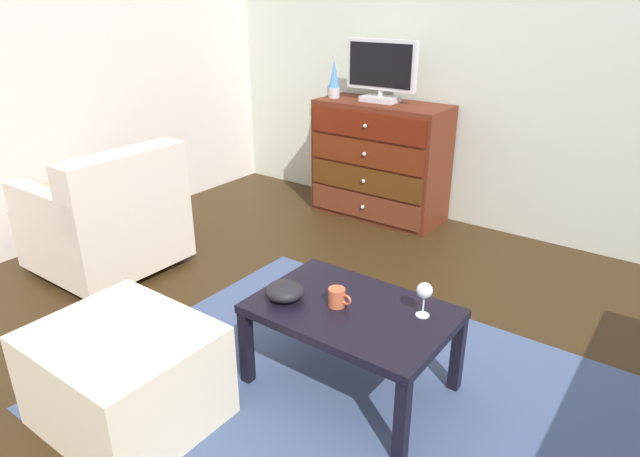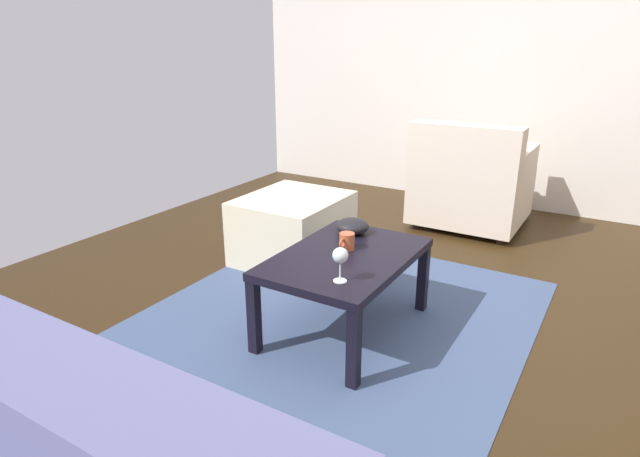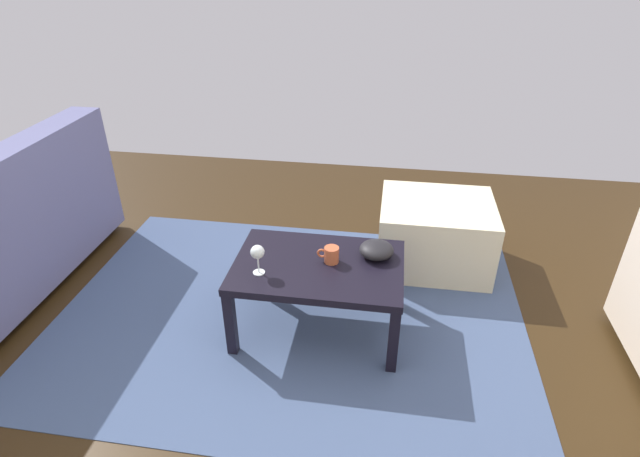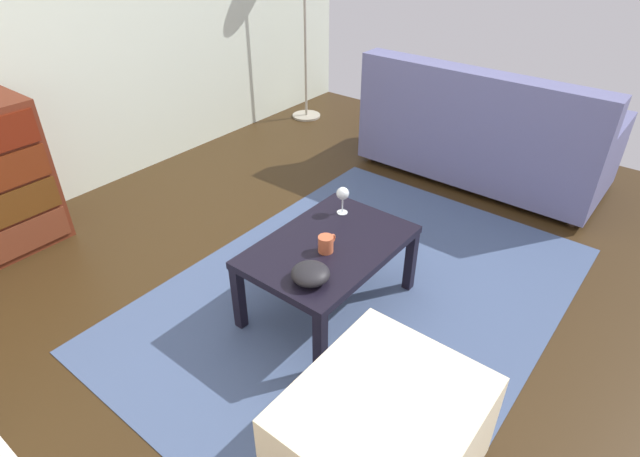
% 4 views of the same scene
% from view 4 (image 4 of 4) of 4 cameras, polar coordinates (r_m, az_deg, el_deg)
% --- Properties ---
extents(ground_plane, '(5.79, 4.79, 0.05)m').
position_cam_4_polar(ground_plane, '(2.88, -1.19, -8.31)').
color(ground_plane, '#322210').
extents(wall_accent_rear, '(5.79, 0.12, 2.63)m').
position_cam_4_polar(wall_accent_rear, '(3.94, -28.43, 21.42)').
color(wall_accent_rear, beige).
rests_on(wall_accent_rear, ground_plane).
extents(area_rug, '(2.60, 1.90, 0.01)m').
position_cam_4_polar(area_rug, '(2.89, 4.44, -7.42)').
color(area_rug, '#3F5074').
rests_on(area_rug, ground_plane).
extents(coffee_table, '(0.87, 0.58, 0.41)m').
position_cam_4_polar(coffee_table, '(2.59, 1.02, -2.63)').
color(coffee_table, black).
rests_on(coffee_table, ground_plane).
extents(wine_glass, '(0.07, 0.07, 0.16)m').
position_cam_4_polar(wine_glass, '(2.76, 2.56, 3.84)').
color(wine_glass, silver).
rests_on(wine_glass, coffee_table).
extents(mug, '(0.11, 0.08, 0.08)m').
position_cam_4_polar(mug, '(2.49, 0.69, -1.72)').
color(mug, '#BD5835').
rests_on(mug, coffee_table).
extents(bowl_decorative, '(0.18, 0.18, 0.08)m').
position_cam_4_polar(bowl_decorative, '(2.30, -1.08, -5.07)').
color(bowl_decorative, black).
rests_on(bowl_decorative, coffee_table).
extents(couch_large, '(0.85, 1.80, 0.89)m').
position_cam_4_polar(couch_large, '(4.14, 17.74, 9.81)').
color(couch_large, '#332319').
rests_on(couch_large, ground_plane).
extents(ottoman, '(0.70, 0.60, 0.43)m').
position_cam_4_polar(ottoman, '(2.03, 6.99, -22.17)').
color(ottoman, beige).
rests_on(ottoman, ground_plane).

